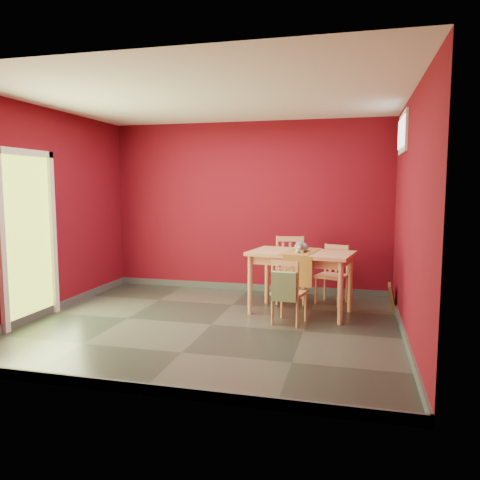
% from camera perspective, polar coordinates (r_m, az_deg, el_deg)
% --- Properties ---
extents(ground, '(4.50, 4.50, 0.00)m').
position_cam_1_polar(ground, '(5.82, -3.52, -10.25)').
color(ground, '#2D342D').
rests_on(ground, ground).
extents(room_shell, '(4.50, 4.50, 4.50)m').
position_cam_1_polar(room_shell, '(5.81, -3.52, -9.78)').
color(room_shell, '#610A16').
rests_on(room_shell, ground).
extents(doorway, '(0.06, 1.01, 2.13)m').
position_cam_1_polar(doorway, '(6.31, -24.45, 0.89)').
color(doorway, '#B7D838').
rests_on(doorway, ground).
extents(window, '(0.05, 0.90, 0.50)m').
position_cam_1_polar(window, '(6.37, 19.22, 12.21)').
color(window, white).
rests_on(window, room_shell).
extents(outlet_plate, '(0.08, 0.02, 0.12)m').
position_cam_1_polar(outlet_plate, '(7.43, 13.12, -4.34)').
color(outlet_plate, silver).
rests_on(outlet_plate, room_shell).
extents(dining_table, '(1.43, 0.98, 0.83)m').
position_cam_1_polar(dining_table, '(6.23, 7.45, -2.35)').
color(dining_table, tan).
rests_on(dining_table, ground).
extents(table_runner, '(0.50, 0.84, 0.40)m').
position_cam_1_polar(table_runner, '(6.09, 7.31, -2.15)').
color(table_runner, '#9F6B29').
rests_on(table_runner, dining_table).
extents(chair_far_left, '(0.51, 0.51, 0.95)m').
position_cam_1_polar(chair_far_left, '(6.91, 6.12, -3.48)').
color(chair_far_left, tan).
rests_on(chair_far_left, ground).
extents(chair_far_right, '(0.50, 0.50, 0.84)m').
position_cam_1_polar(chair_far_right, '(6.90, 11.25, -4.04)').
color(chair_far_right, tan).
rests_on(chair_far_right, ground).
extents(chair_near, '(0.44, 0.44, 0.80)m').
position_cam_1_polar(chair_near, '(5.78, 5.92, -6.20)').
color(chair_near, tan).
rests_on(chair_near, ground).
extents(tote_bag, '(0.29, 0.18, 0.42)m').
position_cam_1_polar(tote_bag, '(5.57, 5.37, -5.65)').
color(tote_bag, '#7BA267').
rests_on(tote_bag, chair_near).
extents(cat, '(0.30, 0.41, 0.18)m').
position_cam_1_polar(cat, '(6.15, 7.45, -0.63)').
color(cat, slate).
rests_on(cat, table_runner).
extents(picture_frame, '(0.14, 0.36, 0.35)m').
position_cam_1_polar(picture_frame, '(6.76, 18.01, -6.64)').
color(picture_frame, brown).
rests_on(picture_frame, ground).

